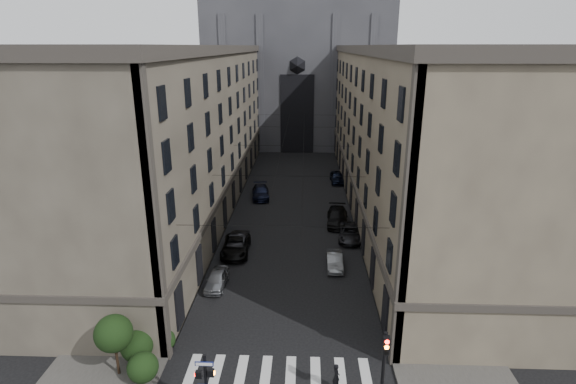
# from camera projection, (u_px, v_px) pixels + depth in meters

# --- Properties ---
(sidewalk_left) EXTENTS (7.00, 80.00, 0.15)m
(sidewalk_left) POSITION_uv_depth(u_px,v_px,m) (210.00, 201.00, 56.79)
(sidewalk_left) COLOR #383533
(sidewalk_left) RESTS_ON ground
(sidewalk_right) EXTENTS (7.00, 80.00, 0.15)m
(sidewalk_right) POSITION_uv_depth(u_px,v_px,m) (377.00, 203.00, 56.04)
(sidewalk_right) COLOR #383533
(sidewalk_right) RESTS_ON ground
(zebra_crossing) EXTENTS (11.00, 3.20, 0.01)m
(zebra_crossing) POSITION_uv_depth(u_px,v_px,m) (278.00, 374.00, 26.99)
(zebra_crossing) COLOR beige
(zebra_crossing) RESTS_ON ground
(building_left) EXTENTS (13.60, 60.60, 18.85)m
(building_left) POSITION_uv_depth(u_px,v_px,m) (181.00, 128.00, 54.02)
(building_left) COLOR #474137
(building_left) RESTS_ON ground
(building_right) EXTENTS (13.60, 60.60, 18.85)m
(building_right) POSITION_uv_depth(u_px,v_px,m) (406.00, 130.00, 53.06)
(building_right) COLOR brown
(building_right) RESTS_ON ground
(gothic_tower) EXTENTS (35.00, 23.00, 58.00)m
(gothic_tower) POSITION_uv_depth(u_px,v_px,m) (298.00, 51.00, 87.93)
(gothic_tower) COLOR #2D2D33
(gothic_tower) RESTS_ON ground
(pedestrian_signal_left) EXTENTS (1.02, 0.38, 4.00)m
(pedestrian_signal_left) POSITION_uv_depth(u_px,v_px,m) (206.00, 382.00, 23.07)
(pedestrian_signal_left) COLOR black
(pedestrian_signal_left) RESTS_ON ground
(traffic_light_right) EXTENTS (0.34, 0.50, 5.20)m
(traffic_light_right) POSITION_uv_depth(u_px,v_px,m) (384.00, 365.00, 22.84)
(traffic_light_right) COLOR black
(traffic_light_right) RESTS_ON ground
(shrub_cluster) EXTENTS (3.90, 4.40, 3.90)m
(shrub_cluster) POSITION_uv_depth(u_px,v_px,m) (132.00, 345.00, 26.75)
(shrub_cluster) COLOR black
(shrub_cluster) RESTS_ON sidewalk_left
(tram_wires) EXTENTS (14.00, 60.00, 0.43)m
(tram_wires) POSITION_uv_depth(u_px,v_px,m) (293.00, 147.00, 53.84)
(tram_wires) COLOR black
(tram_wires) RESTS_ON ground
(car_left_near) EXTENTS (1.70, 3.95, 1.33)m
(car_left_near) POSITION_uv_depth(u_px,v_px,m) (217.00, 279.00, 36.57)
(car_left_near) COLOR gray
(car_left_near) RESTS_ON ground
(car_left_midnear) EXTENTS (1.82, 4.65, 1.51)m
(car_left_midnear) POSITION_uv_depth(u_px,v_px,m) (238.00, 242.00, 43.19)
(car_left_midnear) COLOR black
(car_left_midnear) RESTS_ON ground
(car_left_midfar) EXTENTS (2.62, 5.42, 1.49)m
(car_left_midfar) POSITION_uv_depth(u_px,v_px,m) (236.00, 246.00, 42.41)
(car_left_midfar) COLOR black
(car_left_midfar) RESTS_ON ground
(car_left_far) EXTENTS (2.69, 5.40, 1.51)m
(car_left_far) POSITION_uv_depth(u_px,v_px,m) (261.00, 192.00, 58.00)
(car_left_far) COLOR black
(car_left_far) RESTS_ON ground
(car_right_near) EXTENTS (1.38, 3.92, 1.29)m
(car_right_near) POSITION_uv_depth(u_px,v_px,m) (335.00, 261.00, 39.79)
(car_right_near) COLOR slate
(car_right_near) RESTS_ON ground
(car_right_midnear) EXTENTS (2.85, 5.25, 1.40)m
(car_right_midnear) POSITION_uv_depth(u_px,v_px,m) (351.00, 233.00, 45.58)
(car_right_midnear) COLOR black
(car_right_midnear) RESTS_ON ground
(car_right_midfar) EXTENTS (2.55, 5.63, 1.60)m
(car_right_midfar) POSITION_uv_depth(u_px,v_px,m) (337.00, 217.00, 49.50)
(car_right_midfar) COLOR black
(car_right_midfar) RESTS_ON ground
(car_right_far) EXTENTS (2.06, 4.69, 1.57)m
(car_right_far) POSITION_uv_depth(u_px,v_px,m) (337.00, 177.00, 64.54)
(car_right_far) COLOR black
(car_right_far) RESTS_ON ground
(pedestrian) EXTENTS (0.56, 0.71, 1.69)m
(pedestrian) POSITION_uv_depth(u_px,v_px,m) (336.00, 377.00, 25.53)
(pedestrian) COLOR black
(pedestrian) RESTS_ON ground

